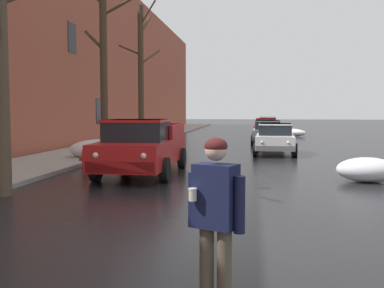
# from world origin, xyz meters

# --- Properties ---
(ground_plane) EXTENTS (200.00, 200.00, 0.00)m
(ground_plane) POSITION_xyz_m (0.00, 0.00, 0.00)
(ground_plane) COLOR black
(left_sidewalk_slab) EXTENTS (3.34, 80.00, 0.13)m
(left_sidewalk_slab) POSITION_xyz_m (-6.54, 18.00, 0.06)
(left_sidewalk_slab) COLOR gray
(left_sidewalk_slab) RESTS_ON ground
(brick_townhouse_facade) EXTENTS (0.63, 80.00, 11.36)m
(brick_townhouse_facade) POSITION_xyz_m (-8.71, 18.00, 5.68)
(brick_townhouse_facade) COLOR #9E4C38
(brick_townhouse_facade) RESTS_ON ground
(snow_bank_near_corner_left) EXTENTS (2.88, 1.50, 0.86)m
(snow_bank_near_corner_left) POSITION_xyz_m (-4.84, 11.22, 0.42)
(snow_bank_near_corner_left) COLOR white
(snow_bank_near_corner_left) RESTS_ON ground
(snow_bank_along_left_kerb) EXTENTS (1.70, 1.08, 0.70)m
(snow_bank_along_left_kerb) POSITION_xyz_m (4.54, 6.66, 0.35)
(snow_bank_along_left_kerb) COLOR white
(snow_bank_along_left_kerb) RESTS_ON ground
(snow_bank_mid_block_left) EXTENTS (3.19, 1.25, 0.65)m
(snow_bank_mid_block_left) POSITION_xyz_m (-4.33, 19.45, 0.32)
(snow_bank_mid_block_left) COLOR white
(snow_bank_mid_block_left) RESTS_ON ground
(snow_bank_near_corner_right) EXTENTS (2.52, 1.45, 0.64)m
(snow_bank_near_corner_right) POSITION_xyz_m (3.95, 29.10, 0.31)
(snow_bank_near_corner_right) COLOR white
(snow_bank_near_corner_right) RESTS_ON ground
(bare_tree_second_along_sidewalk) EXTENTS (2.91, 1.71, 7.56)m
(bare_tree_second_along_sidewalk) POSITION_xyz_m (-4.63, 10.86, 3.69)
(bare_tree_second_along_sidewalk) COLOR #423323
(bare_tree_second_along_sidewalk) RESTS_ON ground
(bare_tree_mid_block) EXTENTS (2.40, 2.30, 7.61)m
(bare_tree_mid_block) POSITION_xyz_m (-4.62, 16.92, 3.99)
(bare_tree_mid_block) COLOR #423323
(bare_tree_mid_block) RESTS_ON ground
(pickup_truck_red_approaching_near_lane) EXTENTS (2.27, 5.47, 1.76)m
(pickup_truck_red_approaching_near_lane) POSITION_xyz_m (-2.18, 7.24, 0.88)
(pickup_truck_red_approaching_near_lane) COLOR red
(pickup_truck_red_approaching_near_lane) RESTS_ON ground
(sedan_white_parked_kerbside_close) EXTENTS (2.03, 3.97, 1.42)m
(sedan_white_parked_kerbside_close) POSITION_xyz_m (2.26, 14.81, 0.75)
(sedan_white_parked_kerbside_close) COLOR silver
(sedan_white_parked_kerbside_close) RESTS_ON ground
(sedan_grey_parked_kerbside_mid) EXTENTS (1.96, 4.36, 1.42)m
(sedan_grey_parked_kerbside_mid) POSITION_xyz_m (2.07, 21.33, 0.75)
(sedan_grey_parked_kerbside_mid) COLOR slate
(sedan_grey_parked_kerbside_mid) RESTS_ON ground
(sedan_red_parked_far_down_block) EXTENTS (2.00, 3.97, 1.42)m
(sedan_red_parked_far_down_block) POSITION_xyz_m (2.15, 28.80, 0.75)
(sedan_red_parked_far_down_block) COLOR red
(sedan_red_parked_far_down_block) RESTS_ON ground
(sedan_silver_queued_behind_truck) EXTENTS (2.03, 4.08, 1.42)m
(sedan_silver_queued_behind_truck) POSITION_xyz_m (2.50, 36.43, 0.75)
(sedan_silver_queued_behind_truck) COLOR #B7B7BC
(sedan_silver_queued_behind_truck) RESTS_ON ground
(pedestrian_with_coffee) EXTENTS (0.62, 0.40, 1.76)m
(pedestrian_with_coffee) POSITION_xyz_m (0.94, -2.33, 1.04)
(pedestrian_with_coffee) COLOR brown
(pedestrian_with_coffee) RESTS_ON ground
(fire_hydrant) EXTENTS (0.42, 0.22, 0.71)m
(fire_hydrant) POSITION_xyz_m (-4.59, 8.61, 0.36)
(fire_hydrant) COLOR red
(fire_hydrant) RESTS_ON ground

